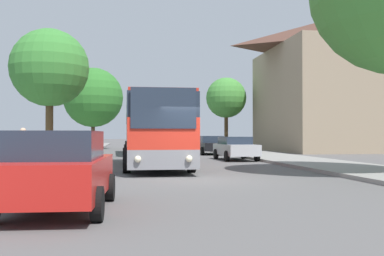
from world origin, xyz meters
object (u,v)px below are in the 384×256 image
(bus_front, at_px, (155,130))
(tree_left_near, at_px, (50,68))
(parked_car_right_near, at_px, (235,148))
(pedestrian_waiting_far, at_px, (23,151))
(bus_middle, at_px, (145,130))
(tree_right_mid, at_px, (226,98))
(parked_car_right_far, at_px, (210,145))
(parked_car_left_curb, at_px, (58,170))
(tree_left_far, at_px, (93,98))

(bus_front, height_order, tree_left_near, tree_left_near)
(parked_car_right_near, distance_m, pedestrian_waiting_far, 13.99)
(bus_front, xyz_separation_m, bus_middle, (0.13, 14.09, 0.16))
(bus_front, xyz_separation_m, tree_right_mid, (9.26, 25.81, 3.73))
(parked_car_right_far, bearing_deg, parked_car_left_curb, 71.21)
(parked_car_right_near, relative_size, parked_car_right_far, 0.95)
(pedestrian_waiting_far, bearing_deg, tree_left_far, -148.11)
(bus_front, distance_m, bus_middle, 14.09)
(parked_car_left_curb, bearing_deg, tree_right_mid, 75.39)
(pedestrian_waiting_far, xyz_separation_m, tree_left_near, (-0.49, 8.44, 4.12))
(tree_left_far, relative_size, tree_right_mid, 1.13)
(bus_front, xyz_separation_m, tree_left_near, (-5.37, 3.84, 3.36))
(parked_car_right_near, relative_size, pedestrian_waiting_far, 2.78)
(bus_front, relative_size, tree_left_near, 1.51)
(pedestrian_waiting_far, bearing_deg, tree_right_mid, -172.84)
(tree_right_mid, bearing_deg, tree_left_near, -123.67)
(parked_car_left_curb, distance_m, tree_left_far, 39.50)
(bus_front, bearing_deg, tree_left_near, 144.61)
(parked_car_left_curb, bearing_deg, bus_middle, 86.84)
(bus_front, xyz_separation_m, parked_car_right_far, (5.16, 13.23, -0.97))
(tree_left_far, bearing_deg, pedestrian_waiting_far, -90.23)
(parked_car_right_near, distance_m, tree_left_far, 24.79)
(bus_front, xyz_separation_m, pedestrian_waiting_far, (-4.88, -4.59, -0.76))
(parked_car_left_curb, height_order, parked_car_right_near, parked_car_left_curb)
(parked_car_left_curb, relative_size, tree_left_far, 0.48)
(parked_car_right_far, relative_size, tree_left_far, 0.56)
(tree_left_near, height_order, tree_left_far, tree_left_far)
(bus_middle, distance_m, parked_car_right_far, 5.22)
(pedestrian_waiting_far, bearing_deg, tree_left_near, -144.57)
(parked_car_right_near, height_order, tree_left_near, tree_left_near)
(tree_left_near, bearing_deg, parked_car_left_curb, -80.11)
(tree_left_near, bearing_deg, pedestrian_waiting_far, -86.69)
(parked_car_right_near, distance_m, parked_car_right_far, 8.07)
(tree_left_far, bearing_deg, parked_car_left_curb, -86.92)
(bus_middle, height_order, tree_left_near, tree_left_near)
(tree_right_mid, bearing_deg, bus_front, -109.74)
(parked_car_left_curb, xyz_separation_m, parked_car_right_near, (7.79, 16.94, -0.07))
(pedestrian_waiting_far, height_order, tree_right_mid, tree_right_mid)
(tree_left_far, bearing_deg, parked_car_right_near, -66.00)
(bus_front, relative_size, parked_car_left_curb, 2.59)
(bus_front, bearing_deg, tree_right_mid, 70.45)
(parked_car_left_curb, height_order, tree_left_near, tree_left_near)
(bus_front, xyz_separation_m, parked_car_right_near, (5.14, 5.16, -0.97))
(tree_left_far, bearing_deg, bus_front, -80.15)
(bus_middle, xyz_separation_m, tree_left_near, (-5.50, -10.25, 3.19))
(parked_car_right_near, bearing_deg, tree_left_near, 5.74)
(bus_front, bearing_deg, parked_car_right_near, 45.32)
(pedestrian_waiting_far, height_order, tree_left_far, tree_left_far)
(bus_middle, height_order, parked_car_right_far, bus_middle)
(bus_middle, distance_m, pedestrian_waiting_far, 19.37)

